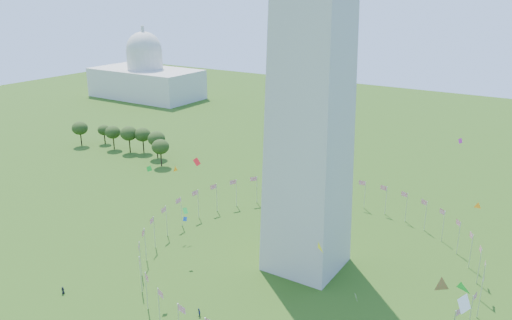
{
  "coord_description": "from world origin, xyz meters",
  "views": [
    {
      "loc": [
        48.28,
        -48.82,
        64.52
      ],
      "look_at": [
        -5.06,
        35.0,
        30.81
      ],
      "focal_mm": 35.0,
      "sensor_mm": 36.0,
      "label": 1
    }
  ],
  "objects": [
    {
      "name": "flag_ring",
      "position": [
        -0.0,
        50.0,
        4.5
      ],
      "size": [
        80.24,
        80.24,
        9.0
      ],
      "color": "silver",
      "rests_on": "ground"
    },
    {
      "name": "capitol_building",
      "position": [
        -180.0,
        180.0,
        23.0
      ],
      "size": [
        70.0,
        35.0,
        46.0
      ],
      "primitive_type": null,
      "color": "beige",
      "rests_on": "ground"
    },
    {
      "name": "kites_aloft",
      "position": [
        16.47,
        21.58,
        19.19
      ],
      "size": [
        103.1,
        57.89,
        34.64
      ],
      "color": "yellow",
      "rests_on": "ground"
    },
    {
      "name": "tree_line_west",
      "position": [
        -103.74,
        90.7,
        5.25
      ],
      "size": [
        55.17,
        15.52,
        11.07
      ],
      "color": "#314C19",
      "rests_on": "ground"
    }
  ]
}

